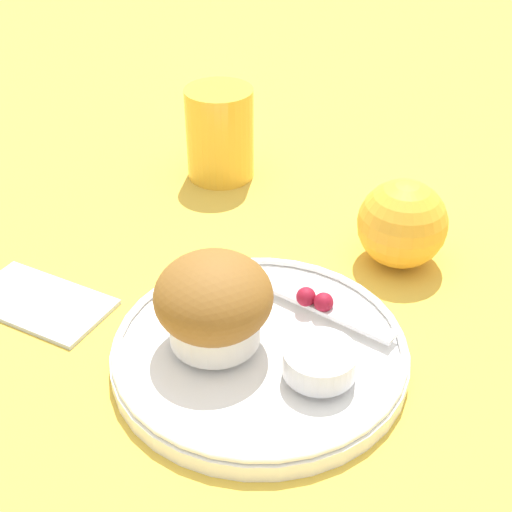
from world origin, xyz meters
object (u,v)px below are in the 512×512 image
at_px(orange_fruit, 402,224).
at_px(juice_glass, 220,133).
at_px(muffin, 214,303).
at_px(butter_knife, 301,297).

distance_m(orange_fruit, juice_glass, 0.24).
bearing_deg(muffin, butter_knife, 63.07).
relative_size(muffin, juice_glass, 0.88).
bearing_deg(juice_glass, butter_knife, -45.34).
bearing_deg(juice_glass, orange_fruit, -16.59).
xyz_separation_m(butter_knife, juice_glass, (-0.18, 0.18, 0.03)).
bearing_deg(butter_knife, muffin, -108.12).
relative_size(butter_knife, orange_fruit, 2.11).
xyz_separation_m(orange_fruit, juice_glass, (-0.23, 0.07, 0.01)).
xyz_separation_m(muffin, butter_knife, (0.04, 0.07, -0.03)).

